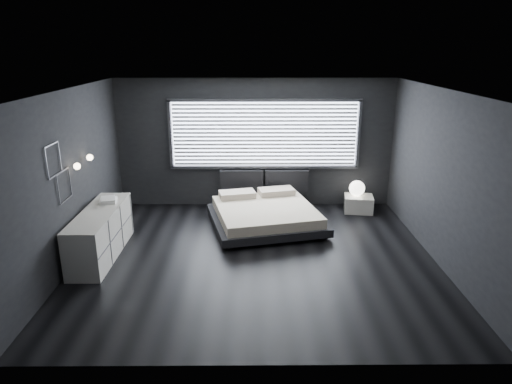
{
  "coord_description": "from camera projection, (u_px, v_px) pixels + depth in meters",
  "views": [
    {
      "loc": [
        -0.06,
        -7.05,
        3.46
      ],
      "look_at": [
        0.0,
        0.85,
        0.9
      ],
      "focal_mm": 32.0,
      "sensor_mm": 36.0,
      "label": 1
    }
  ],
  "objects": [
    {
      "name": "nightstand",
      "position": [
        358.0,
        204.0,
        9.88
      ],
      "size": [
        0.67,
        0.58,
        0.35
      ],
      "primitive_type": "cube",
      "rotation": [
        0.0,
        0.0,
        -0.15
      ],
      "color": "silver",
      "rests_on": "ground"
    },
    {
      "name": "sconce_near",
      "position": [
        77.0,
        166.0,
        7.31
      ],
      "size": [
        0.18,
        0.11,
        0.11
      ],
      "color": "silver",
      "rests_on": "ground"
    },
    {
      "name": "wall_art_lower",
      "position": [
        64.0,
        186.0,
        7.04
      ],
      "size": [
        0.01,
        0.48,
        0.48
      ],
      "color": "#47474C",
      "rests_on": "ground"
    },
    {
      "name": "book_stack",
      "position": [
        108.0,
        200.0,
        8.07
      ],
      "size": [
        0.34,
        0.42,
        0.08
      ],
      "color": "white",
      "rests_on": "dresser"
    },
    {
      "name": "dresser",
      "position": [
        101.0,
        233.0,
        7.75
      ],
      "size": [
        0.57,
        2.01,
        0.8
      ],
      "color": "silver",
      "rests_on": "ground"
    },
    {
      "name": "headboard",
      "position": [
        264.0,
        181.0,
        10.11
      ],
      "size": [
        1.96,
        0.16,
        0.52
      ],
      "color": "black",
      "rests_on": "ground"
    },
    {
      "name": "bed",
      "position": [
        265.0,
        214.0,
        9.05
      ],
      "size": [
        2.47,
        2.4,
        0.54
      ],
      "color": "black",
      "rests_on": "ground"
    },
    {
      "name": "window",
      "position": [
        265.0,
        135.0,
        9.85
      ],
      "size": [
        4.14,
        0.09,
        1.52
      ],
      "color": "white",
      "rests_on": "ground"
    },
    {
      "name": "sconce_far",
      "position": [
        90.0,
        157.0,
        7.88
      ],
      "size": [
        0.18,
        0.11,
        0.11
      ],
      "color": "silver",
      "rests_on": "ground"
    },
    {
      "name": "wall_art_upper",
      "position": [
        53.0,
        160.0,
        6.66
      ],
      "size": [
        0.01,
        0.48,
        0.48
      ],
      "color": "#47474C",
      "rests_on": "ground"
    },
    {
      "name": "orb_lamp",
      "position": [
        357.0,
        188.0,
        9.8
      ],
      "size": [
        0.33,
        0.33,
        0.33
      ],
      "primitive_type": "sphere",
      "color": "white",
      "rests_on": "nightstand"
    },
    {
      "name": "room",
      "position": [
        256.0,
        179.0,
        7.34
      ],
      "size": [
        6.04,
        6.0,
        2.8
      ],
      "color": "black",
      "rests_on": "ground"
    }
  ]
}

